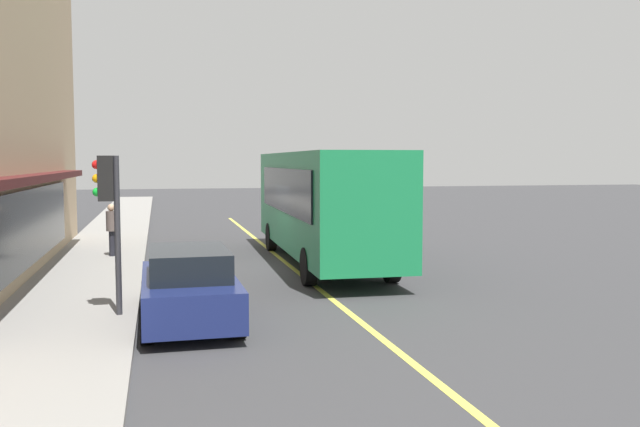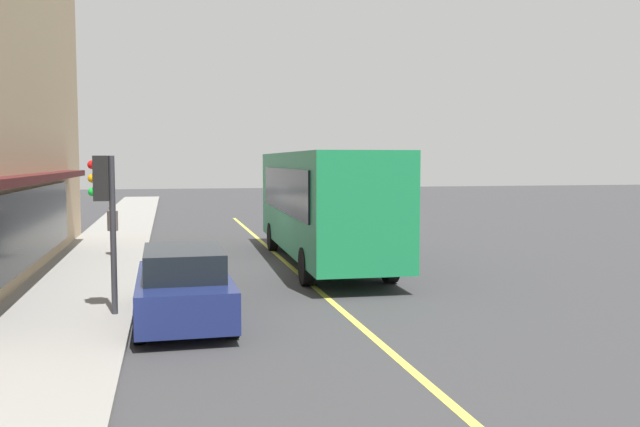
# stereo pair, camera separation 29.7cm
# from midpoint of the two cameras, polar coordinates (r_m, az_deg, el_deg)

# --- Properties ---
(ground) EXTENTS (120.00, 120.00, 0.00)m
(ground) POSITION_cam_midpoint_polar(r_m,az_deg,el_deg) (20.89, -2.93, -4.48)
(ground) COLOR #38383A
(sidewalk) EXTENTS (80.00, 2.89, 0.15)m
(sidewalk) POSITION_cam_midpoint_polar(r_m,az_deg,el_deg) (20.63, -19.09, -4.62)
(sidewalk) COLOR gray
(sidewalk) RESTS_ON ground
(lane_centre_stripe) EXTENTS (36.00, 0.16, 0.01)m
(lane_centre_stripe) POSITION_cam_midpoint_polar(r_m,az_deg,el_deg) (20.89, -2.93, -4.47)
(lane_centre_stripe) COLOR #D8D14C
(lane_centre_stripe) RESTS_ON ground
(bus) EXTENTS (11.19, 2.83, 3.50)m
(bus) POSITION_cam_midpoint_polar(r_m,az_deg,el_deg) (21.15, -0.23, 1.05)
(bus) COLOR #197F47
(bus) RESTS_ON ground
(traffic_light) EXTENTS (0.30, 0.52, 3.20)m
(traffic_light) POSITION_cam_midpoint_polar(r_m,az_deg,el_deg) (14.10, -18.01, 1.35)
(traffic_light) COLOR #2D2D33
(traffic_light) RESTS_ON sidewalk
(car_navy) EXTENTS (4.32, 1.90, 1.52)m
(car_navy) POSITION_cam_midpoint_polar(r_m,az_deg,el_deg) (13.80, -11.64, -6.08)
(car_navy) COLOR navy
(car_navy) RESTS_ON ground
(pedestrian_by_curb) EXTENTS (0.34, 0.34, 1.70)m
(pedestrian_by_curb) POSITION_cam_midpoint_polar(r_m,az_deg,el_deg) (22.98, -17.55, -0.92)
(pedestrian_by_curb) COLOR black
(pedestrian_by_curb) RESTS_ON sidewalk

